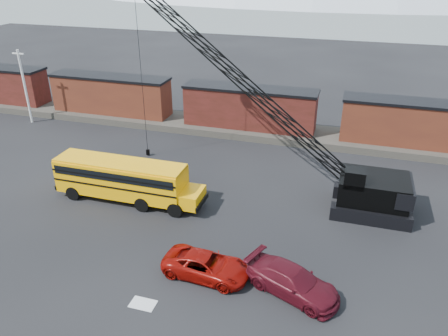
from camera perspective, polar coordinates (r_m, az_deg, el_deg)
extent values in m
plane|color=black|center=(28.01, -7.79, -11.55)|extent=(160.00, 160.00, 0.00)
cube|color=#4C473E|center=(46.15, 3.29, 5.06)|extent=(120.00, 5.00, 0.70)
cube|color=black|center=(58.57, -24.42, 8.07)|extent=(2.20, 2.40, 0.60)
cube|color=#4C2015|center=(51.27, -14.51, 9.24)|extent=(13.50, 2.90, 4.00)
cube|color=black|center=(50.73, -14.77, 11.45)|extent=(13.70, 3.10, 0.25)
cube|color=black|center=(54.00, -18.19, 7.72)|extent=(2.20, 2.40, 0.60)
cube|color=black|center=(49.81, -10.09, 7.12)|extent=(2.20, 2.40, 0.60)
cube|color=#561C18|center=(45.35, 3.37, 7.83)|extent=(13.50, 2.90, 4.00)
cube|color=black|center=(44.74, 3.44, 10.32)|extent=(13.70, 3.10, 0.25)
cube|color=black|center=(47.00, -1.70, 6.35)|extent=(2.20, 2.40, 0.60)
cube|color=black|center=(45.20, 8.51, 5.22)|extent=(2.20, 2.40, 0.60)
cube|color=#4C2015|center=(44.69, 23.80, 5.29)|extent=(13.50, 2.90, 4.00)
cube|color=black|center=(44.07, 24.28, 7.77)|extent=(13.70, 3.10, 0.25)
cube|color=black|center=(44.89, 18.13, 4.01)|extent=(2.20, 2.40, 0.60)
cylinder|color=silver|center=(52.46, -24.55, 9.57)|extent=(0.24, 0.24, 8.00)
cube|color=silver|center=(51.68, -25.31, 13.37)|extent=(1.40, 0.12, 0.12)
cube|color=silver|center=(25.13, -10.54, -17.04)|extent=(1.40, 0.90, 0.02)
cube|color=#F3A405|center=(33.78, -13.30, -1.32)|extent=(10.00, 2.50, 2.50)
cube|color=#F3A405|center=(31.89, -4.34, -3.82)|extent=(1.60, 2.30, 1.10)
cube|color=#F3A405|center=(33.22, -13.53, 0.67)|extent=(10.00, 2.30, 0.18)
cube|color=black|center=(32.52, -14.49, -1.21)|extent=(9.60, 0.05, 0.65)
cube|color=black|center=(34.45, -12.41, 0.64)|extent=(9.60, 0.05, 0.65)
cube|color=black|center=(31.78, -2.88, -4.51)|extent=(0.15, 2.45, 0.35)
cube|color=black|center=(36.86, -20.00, -1.59)|extent=(0.15, 2.50, 0.35)
cylinder|color=black|center=(35.37, -19.09, -3.12)|extent=(1.10, 0.35, 1.10)
cylinder|color=black|center=(36.99, -17.11, -1.46)|extent=(1.10, 0.35, 1.10)
cylinder|color=black|center=(32.54, -10.65, -4.71)|extent=(1.10, 0.35, 1.10)
cylinder|color=black|center=(34.30, -8.95, -2.82)|extent=(1.10, 0.35, 1.10)
cylinder|color=black|center=(31.54, -6.41, -5.46)|extent=(1.10, 0.35, 1.10)
cylinder|color=black|center=(33.35, -4.90, -3.48)|extent=(1.10, 0.35, 1.10)
imported|color=#8A0B06|center=(26.06, -2.31, -12.61)|extent=(5.30, 2.73, 1.43)
imported|color=#4C0D18|center=(25.17, 8.93, -14.41)|extent=(5.90, 4.11, 1.59)
cube|color=black|center=(32.37, 18.56, -6.03)|extent=(5.50, 1.00, 1.00)
cube|color=black|center=(35.14, 18.57, -3.32)|extent=(5.50, 1.00, 1.00)
cube|color=black|center=(33.08, 18.91, -2.53)|extent=(4.80, 3.60, 1.80)
cube|color=black|center=(33.19, 22.38, -2.66)|extent=(1.20, 3.80, 1.20)
cube|color=black|center=(31.40, 16.71, -1.31)|extent=(1.40, 1.20, 1.30)
cube|color=black|center=(30.91, 16.68, -1.77)|extent=(1.20, 0.06, 0.90)
cylinder|color=black|center=(38.97, -10.73, 11.67)|extent=(0.04, 0.04, 14.70)
cube|color=black|center=(41.32, -9.91, 2.05)|extent=(0.25, 0.25, 0.50)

